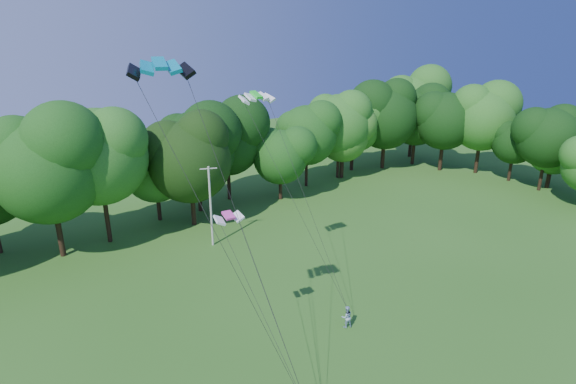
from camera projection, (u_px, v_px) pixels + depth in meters
utility_pole at (211, 206)px, 40.27m from camera, size 1.42×0.65×7.54m
kite_flyer_right at (347, 317)px, 29.51m from camera, size 0.92×0.83×1.55m
kite_teal at (160, 64)px, 18.68m from camera, size 2.86×1.82×0.53m
kite_green at (256, 95)px, 30.10m from camera, size 2.41×1.20×0.47m
kite_pink at (228, 215)px, 24.15m from camera, size 1.67×0.97×0.29m
tree_back_center at (189, 147)px, 43.49m from camera, size 8.94×8.94×13.01m
tree_back_east at (343, 129)px, 59.49m from camera, size 7.43×7.43×10.81m
tree_flank_east at (556, 142)px, 55.41m from camera, size 6.64×6.64×9.65m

